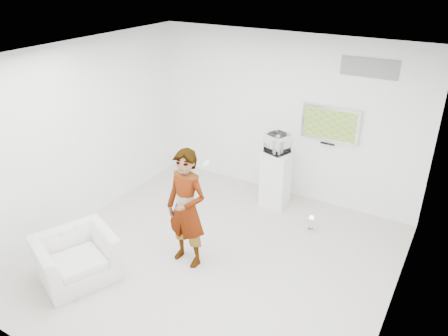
{
  "coord_description": "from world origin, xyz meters",
  "views": [
    {
      "loc": [
        2.87,
        -4.49,
        4.09
      ],
      "look_at": [
        -0.16,
        0.6,
        1.23
      ],
      "focal_mm": 35.0,
      "sensor_mm": 36.0,
      "label": 1
    }
  ],
  "objects_px": {
    "armchair": "(76,258)",
    "floor_uplight": "(311,223)",
    "person": "(186,209)",
    "pedestal": "(276,178)",
    "tv": "(330,124)"
  },
  "relations": [
    {
      "from": "person",
      "to": "armchair",
      "type": "xyz_separation_m",
      "value": [
        -1.13,
        -1.1,
        -0.56
      ]
    },
    {
      "from": "armchair",
      "to": "floor_uplight",
      "type": "height_order",
      "value": "armchair"
    },
    {
      "from": "tv",
      "to": "person",
      "type": "xyz_separation_m",
      "value": [
        -1.14,
        -2.66,
        -0.65
      ]
    },
    {
      "from": "person",
      "to": "armchair",
      "type": "distance_m",
      "value": 1.67
    },
    {
      "from": "person",
      "to": "pedestal",
      "type": "distance_m",
      "value": 2.26
    },
    {
      "from": "tv",
      "to": "pedestal",
      "type": "xyz_separation_m",
      "value": [
        -0.75,
        -0.47,
        -1.04
      ]
    },
    {
      "from": "person",
      "to": "pedestal",
      "type": "relative_size",
      "value": 1.74
    },
    {
      "from": "armchair",
      "to": "pedestal",
      "type": "xyz_separation_m",
      "value": [
        1.52,
        3.3,
        0.18
      ]
    },
    {
      "from": "tv",
      "to": "person",
      "type": "distance_m",
      "value": 2.97
    },
    {
      "from": "armchair",
      "to": "floor_uplight",
      "type": "relative_size",
      "value": 3.81
    },
    {
      "from": "tv",
      "to": "armchair",
      "type": "height_order",
      "value": "tv"
    },
    {
      "from": "armchair",
      "to": "floor_uplight",
      "type": "bearing_deg",
      "value": -17.92
    },
    {
      "from": "person",
      "to": "floor_uplight",
      "type": "bearing_deg",
      "value": 56.82
    },
    {
      "from": "floor_uplight",
      "to": "person",
      "type": "bearing_deg",
      "value": -127.3
    },
    {
      "from": "tv",
      "to": "pedestal",
      "type": "relative_size",
      "value": 0.97
    }
  ]
}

